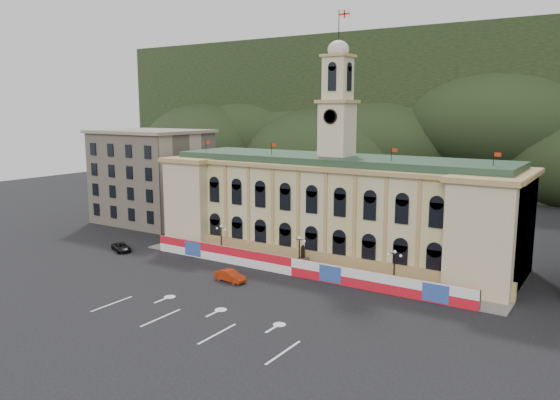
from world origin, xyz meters
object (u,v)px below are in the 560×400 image
Objects in this scene: lamp_center at (299,251)px; red_sedan at (230,276)px; statue at (303,262)px; black_suv at (121,247)px.

lamp_center is 1.09× the size of red_sedan.
statue is 0.72× the size of lamp_center.
statue is 11.14m from red_sedan.
lamp_center is 10.54m from red_sedan.
lamp_center is (0.00, -1.00, 1.89)m from statue.
black_suv is at bearing -167.17° from statue.
statue is 2.14m from lamp_center.
black_suv is (-30.00, -5.83, -2.41)m from lamp_center.
red_sedan is at bearing -119.83° from statue.
red_sedan is 0.90× the size of black_suv.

